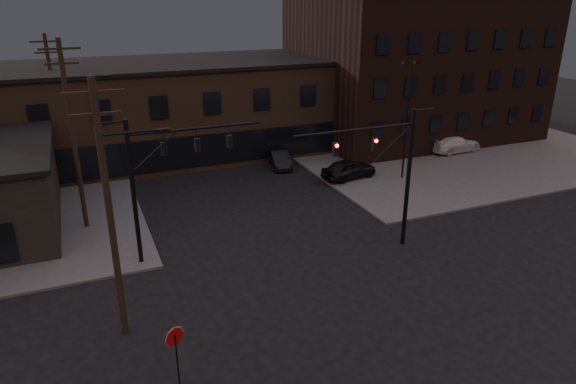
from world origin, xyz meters
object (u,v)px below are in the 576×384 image
Objects in this scene: traffic_signal_near at (392,166)px; car_crossing at (280,159)px; stop_sign at (176,343)px; parked_car_lot_a at (349,169)px; parked_car_lot_b at (455,144)px; traffic_signal_far at (157,174)px.

car_crossing is at bearing 90.44° from traffic_signal_near.
stop_sign is 0.60× the size of car_crossing.
parked_car_lot_a is 0.88× the size of parked_car_lot_b.
parked_car_lot_b is at bearing -88.29° from parked_car_lot_a.
traffic_signal_far reaches higher than parked_car_lot_a.
stop_sign is at bearing 125.75° from parked_car_lot_a.
traffic_signal_near reaches higher than parked_car_lot_b.
traffic_signal_near is 3.23× the size of stop_sign.
traffic_signal_far is at bearing 163.83° from traffic_signal_near.
traffic_signal_near is 1.00× the size of traffic_signal_far.
car_crossing is (-3.77, 5.20, -0.24)m from parked_car_lot_a.
parked_car_lot_a is at bearing 71.64° from traffic_signal_near.
traffic_signal_far is 17.95m from car_crossing.
car_crossing is (-0.12, 16.17, -4.25)m from traffic_signal_near.
parked_car_lot_a reaches higher than car_crossing.
traffic_signal_near is at bearing -16.17° from traffic_signal_far.
parked_car_lot_b is (28.26, 10.08, -4.11)m from traffic_signal_far.
stop_sign is at bearing -154.10° from traffic_signal_near.
parked_car_lot_a is 1.10× the size of car_crossing.
parked_car_lot_b is (16.18, 13.58, -4.03)m from traffic_signal_near.
parked_car_lot_b is (12.54, 2.60, -0.03)m from parked_car_lot_a.
traffic_signal_near is at bearing -78.63° from car_crossing.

